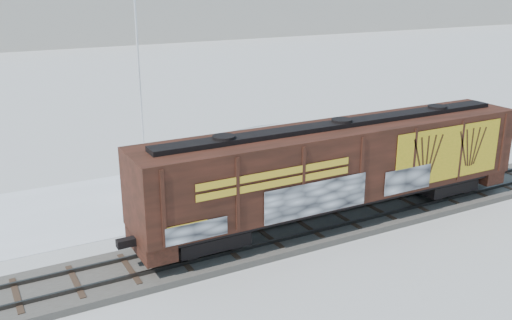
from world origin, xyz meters
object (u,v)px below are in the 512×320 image
flagpole (141,84)px  hopper_railcar (340,165)px  car_dark (333,163)px  car_silver (183,175)px  car_white (177,175)px

flagpole → hopper_railcar: bearing=-76.4°
car_dark → flagpole: bearing=21.0°
car_silver → car_white: car_white is taller
car_silver → car_dark: (8.14, -2.34, 0.07)m
car_white → car_dark: 8.85m
flagpole → car_silver: 8.85m
hopper_railcar → car_dark: bearing=55.9°
hopper_railcar → car_dark: hopper_railcar is taller
car_white → car_dark: (8.62, -1.98, -0.10)m
car_silver → hopper_railcar: bearing=-148.1°
flagpole → car_white: flagpole is taller
flagpole → car_white: (-1.00, -8.41, -3.46)m
car_silver → car_dark: 8.47m
flagpole → car_silver: flagpole is taller
hopper_railcar → car_dark: size_ratio=3.58×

